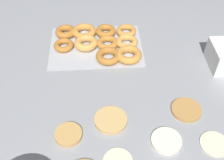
# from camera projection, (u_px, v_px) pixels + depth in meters

# --- Properties ---
(ground_plane) EXTENTS (3.00, 3.00, 0.00)m
(ground_plane) POSITION_uv_depth(u_px,v_px,m) (130.00, 112.00, 0.96)
(ground_plane) COLOR gray
(pancake_0) EXTENTS (0.09, 0.09, 0.02)m
(pancake_0) POSITION_uv_depth(u_px,v_px,m) (68.00, 134.00, 0.89)
(pancake_0) COLOR tan
(pancake_0) RESTS_ON ground_plane
(pancake_2) EXTENTS (0.11, 0.11, 0.01)m
(pancake_2) POSITION_uv_depth(u_px,v_px,m) (111.00, 120.00, 0.93)
(pancake_2) COLOR tan
(pancake_2) RESTS_ON ground_plane
(pancake_3) EXTENTS (0.10, 0.10, 0.01)m
(pancake_3) POSITION_uv_depth(u_px,v_px,m) (166.00, 141.00, 0.88)
(pancake_3) COLOR silver
(pancake_3) RESTS_ON ground_plane
(pancake_5) EXTENTS (0.09, 0.09, 0.01)m
(pancake_5) POSITION_uv_depth(u_px,v_px,m) (215.00, 143.00, 0.87)
(pancake_5) COLOR beige
(pancake_5) RESTS_ON ground_plane
(pancake_6) EXTENTS (0.10, 0.10, 0.01)m
(pancake_6) POSITION_uv_depth(u_px,v_px,m) (186.00, 110.00, 0.96)
(pancake_6) COLOR #B27F42
(pancake_6) RESTS_ON ground_plane
(donut_tray) EXTENTS (0.39, 0.28, 0.04)m
(donut_tray) POSITION_uv_depth(u_px,v_px,m) (100.00, 42.00, 1.20)
(donut_tray) COLOR #ADAFB5
(donut_tray) RESTS_ON ground_plane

